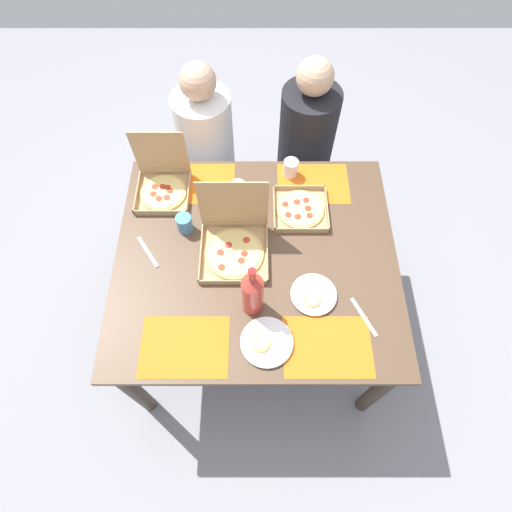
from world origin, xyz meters
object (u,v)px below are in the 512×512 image
diner_left_seat (208,157)px  diner_right_seat (304,156)px  plate_far_right (266,342)px  cup_clear_left (291,168)px  pizza_box_edge_far (300,209)px  cup_red (185,223)px  pizza_box_corner_right (163,184)px  condiment_bowl (238,187)px  soda_bottle (252,293)px  pizza_box_corner_left (234,242)px  plate_middle (313,295)px

diner_left_seat → diner_right_seat: size_ratio=0.98×
plate_far_right → cup_clear_left: size_ratio=2.35×
plate_far_right → diner_left_seat: size_ratio=0.19×
pizza_box_edge_far → cup_red: (-0.55, -0.11, 0.03)m
pizza_box_corner_right → plate_far_right: (0.50, -0.79, -0.04)m
plate_far_right → diner_right_seat: (0.25, 1.24, -0.24)m
cup_clear_left → condiment_bowl: cup_clear_left is taller
cup_red → diner_left_seat: 0.75m
diner_left_seat → soda_bottle: bearing=-75.7°
plate_far_right → soda_bottle: soda_bottle is taller
pizza_box_corner_left → diner_left_seat: size_ratio=0.30×
pizza_box_corner_right → diner_left_seat: bearing=69.2°
pizza_box_corner_right → cup_clear_left: (0.64, 0.10, -0.00)m
plate_far_right → cup_red: 0.67m
plate_far_right → diner_left_seat: diner_left_seat is taller
pizza_box_corner_left → diner_left_seat: (-0.19, 0.79, -0.30)m
diner_left_seat → cup_red: bearing=-93.5°
plate_far_right → cup_red: (-0.37, 0.56, 0.04)m
plate_middle → diner_right_seat: bearing=87.6°
plate_far_right → soda_bottle: 0.21m
pizza_box_edge_far → diner_right_seat: bearing=82.6°
plate_far_right → condiment_bowl: condiment_bowl is taller
cup_red → plate_far_right: bearing=-56.2°
diner_left_seat → plate_far_right: bearing=-75.1°
pizza_box_edge_far → plate_far_right: (-0.17, -0.66, -0.00)m
cup_red → condiment_bowl: (0.24, 0.24, -0.03)m
pizza_box_corner_left → cup_red: pizza_box_corner_left is taller
soda_bottle → condiment_bowl: bearing=96.8°
cup_clear_left → diner_left_seat: bearing=143.3°
plate_far_right → condiment_bowl: 0.81m
pizza_box_corner_right → condiment_bowl: pizza_box_corner_right is taller
cup_red → condiment_bowl: bearing=44.6°
plate_middle → plate_far_right: 0.29m
pizza_box_corner_right → diner_right_seat: (0.75, 0.45, -0.28)m
pizza_box_corner_left → plate_middle: 0.42m
pizza_box_edge_far → diner_right_seat: (0.08, 0.58, -0.24)m
pizza_box_corner_left → plate_middle: pizza_box_corner_left is taller
plate_middle → condiment_bowl: 0.68m
pizza_box_corner_left → cup_red: bearing=155.2°
cup_red → cup_clear_left: same height
pizza_box_edge_far → cup_red: cup_red is taller
pizza_box_corner_left → pizza_box_corner_right: (-0.36, 0.34, -0.01)m
pizza_box_corner_left → pizza_box_edge_far: (0.31, 0.21, -0.04)m
condiment_bowl → diner_left_seat: size_ratio=0.06×
pizza_box_edge_far → soda_bottle: size_ratio=0.81×
pizza_box_corner_right → pizza_box_edge_far: (0.68, -0.13, -0.03)m
cup_red → diner_left_seat: size_ratio=0.08×
plate_middle → cup_clear_left: bearing=96.0°
condiment_bowl → diner_right_seat: 0.64m
pizza_box_corner_left → soda_bottle: bearing=-73.4°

